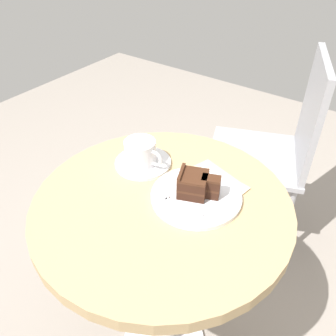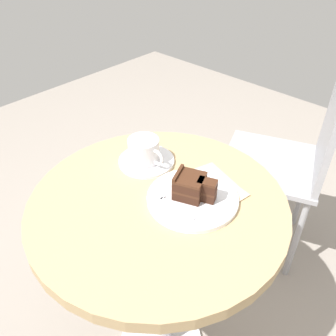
{
  "view_description": "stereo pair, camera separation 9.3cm",
  "coord_description": "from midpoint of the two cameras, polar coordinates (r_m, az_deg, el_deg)",
  "views": [
    {
      "loc": [
        0.4,
        -0.52,
        1.31
      ],
      "look_at": [
        -0.04,
        0.08,
        0.75
      ],
      "focal_mm": 38.0,
      "sensor_mm": 36.0,
      "label": 1
    },
    {
      "loc": [
        0.47,
        -0.47,
        1.31
      ],
      "look_at": [
        -0.04,
        0.08,
        0.75
      ],
      "focal_mm": 38.0,
      "sensor_mm": 36.0,
      "label": 2
    }
  ],
  "objects": [
    {
      "name": "coffee_cup",
      "position": [
        0.99,
        -7.09,
        2.47
      ],
      "size": [
        0.12,
        0.09,
        0.07
      ],
      "color": "white",
      "rests_on": "saucer"
    },
    {
      "name": "cake_plate",
      "position": [
        0.9,
        1.58,
        -4.64
      ],
      "size": [
        0.23,
        0.23,
        0.01
      ],
      "color": "white",
      "rests_on": "cafe_table"
    },
    {
      "name": "cafe_chair",
      "position": [
        1.48,
        15.7,
        3.73
      ],
      "size": [
        0.49,
        0.49,
        0.88
      ],
      "rotation": [
        0.0,
        0.0,
        5.09
      ],
      "color": "#9E9EA3",
      "rests_on": "ground"
    },
    {
      "name": "cafe_table",
      "position": [
        0.98,
        -3.67,
        -10.83
      ],
      "size": [
        0.65,
        0.65,
        0.71
      ],
      "color": "tan",
      "rests_on": "ground"
    },
    {
      "name": "saucer",
      "position": [
        1.01,
        -6.65,
        0.77
      ],
      "size": [
        0.16,
        0.16,
        0.01
      ],
      "color": "white",
      "rests_on": "cafe_table"
    },
    {
      "name": "fork",
      "position": [
        0.87,
        -2.36,
        -5.55
      ],
      "size": [
        0.14,
        0.02,
        0.0
      ],
      "rotation": [
        0.0,
        0.0,
        3.18
      ],
      "color": "silver",
      "rests_on": "cake_plate"
    },
    {
      "name": "napkin",
      "position": [
        0.93,
        3.59,
        -3.02
      ],
      "size": [
        0.21,
        0.2,
        0.0
      ],
      "rotation": [
        0.0,
        0.0,
        5.98
      ],
      "color": "beige",
      "rests_on": "cafe_table"
    },
    {
      "name": "teaspoon",
      "position": [
        0.99,
        -9.04,
        0.12
      ],
      "size": [
        0.1,
        0.02,
        0.0
      ],
      "rotation": [
        0.0,
        0.0,
        3.29
      ],
      "color": "silver",
      "rests_on": "saucer"
    },
    {
      "name": "cake_slice",
      "position": [
        0.87,
        1.41,
        -2.77
      ],
      "size": [
        0.11,
        0.09,
        0.06
      ],
      "rotation": [
        0.0,
        0.0,
        0.38
      ],
      "color": "#381E14",
      "rests_on": "cake_plate"
    }
  ]
}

